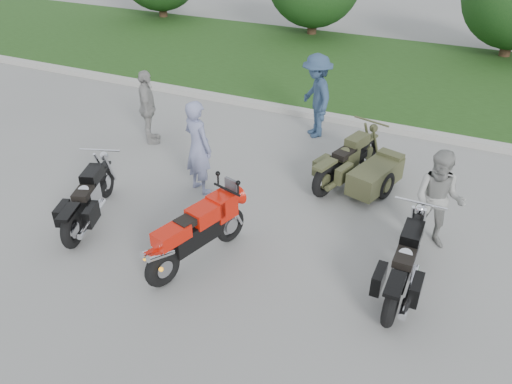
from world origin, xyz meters
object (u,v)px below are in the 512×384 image
at_px(person_denim, 316,96).
at_px(sportbike_red, 195,233).
at_px(person_grey, 438,200).
at_px(cruiser_left, 88,201).
at_px(person_back, 148,107).
at_px(cruiser_sidecar, 362,170).
at_px(cruiser_right, 404,267).
at_px(person_stripe, 198,147).

bearing_deg(person_denim, sportbike_red, -38.95).
bearing_deg(person_denim, person_grey, 6.63).
xyz_separation_m(cruiser_left, person_back, (-0.96, 3.17, 0.42)).
relative_size(cruiser_sidecar, person_denim, 1.14).
xyz_separation_m(cruiser_right, person_grey, (0.21, 1.36, 0.41)).
relative_size(cruiser_left, cruiser_sidecar, 0.95).
height_order(cruiser_right, person_back, person_back).
xyz_separation_m(person_stripe, person_back, (-2.16, 1.38, -0.08)).
relative_size(cruiser_right, person_grey, 1.32).
xyz_separation_m(person_grey, person_back, (-6.52, 1.23, -0.00)).
distance_m(cruiser_sidecar, person_stripe, 3.21).
bearing_deg(cruiser_right, cruiser_sidecar, 116.81).
bearing_deg(cruiser_sidecar, sportbike_red, -101.68).
height_order(cruiser_left, person_stripe, person_stripe).
xyz_separation_m(sportbike_red, person_back, (-3.26, 3.32, 0.27)).
relative_size(sportbike_red, person_grey, 1.19).
bearing_deg(person_stripe, cruiser_left, 77.70).
relative_size(cruiser_right, person_denim, 1.15).
bearing_deg(cruiser_right, cruiser_left, -173.68).
height_order(cruiser_left, cruiser_right, cruiser_right).
relative_size(sportbike_red, person_back, 1.19).
distance_m(cruiser_sidecar, person_grey, 2.01).
bearing_deg(person_grey, person_stripe, -175.14).
xyz_separation_m(cruiser_sidecar, person_denim, (-1.69, 1.97, 0.57)).
bearing_deg(person_denim, cruiser_left, -62.91).
height_order(cruiser_left, person_back, person_back).
relative_size(person_stripe, person_back, 1.09).
relative_size(sportbike_red, person_stripe, 1.09).
bearing_deg(person_back, cruiser_sidecar, -123.02).
bearing_deg(cruiser_right, person_denim, 123.38).
height_order(sportbike_red, person_back, person_back).
bearing_deg(person_denim, person_back, -97.42).
bearing_deg(person_grey, cruiser_right, -95.85).
xyz_separation_m(sportbike_red, person_stripe, (-1.10, 1.94, 0.35)).
bearing_deg(person_denim, cruiser_right, -5.06).
bearing_deg(cruiser_left, person_stripe, 36.38).
bearing_deg(sportbike_red, person_stripe, 135.29).
bearing_deg(cruiser_left, cruiser_right, -13.54).
bearing_deg(person_back, person_denim, -92.28).
bearing_deg(person_grey, cruiser_left, -157.87).
distance_m(sportbike_red, cruiser_left, 2.31).
height_order(person_denim, person_back, person_denim).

